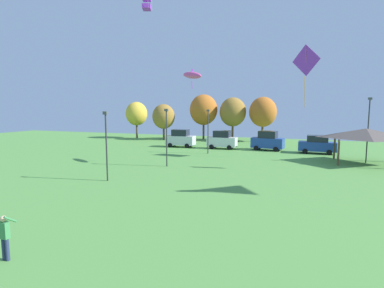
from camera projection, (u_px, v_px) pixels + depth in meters
The scene contains 18 objects.
person_standing_near_foreground at pixel (5, 234), 10.99m from camera, with size 0.52×0.51×1.76m.
kite_flying_0 at pixel (306, 62), 32.21m from camera, with size 2.86×1.78×6.71m.
kite_flying_3 at pixel (147, 3), 40.86m from camera, with size 1.45×1.49×1.99m.
kite_flying_4 at pixel (192, 75), 29.27m from camera, with size 2.87×2.28×1.91m.
parked_car_leftmost at pixel (181, 138), 43.71m from camera, with size 4.24×2.22×2.58m.
parked_car_second_from_left at pixel (222, 140), 41.84m from camera, with size 4.07×1.97×2.54m.
parked_car_third_from_left at pixel (268, 141), 40.36m from camera, with size 4.40×2.50×2.60m.
parked_car_rightmost_in_row at pixel (317, 144), 37.43m from camera, with size 4.50×2.24×2.28m.
park_pavilion at pixel (366, 134), 30.29m from camera, with size 6.82×5.49×3.60m.
light_post_0 at pixel (368, 127), 30.57m from camera, with size 0.36×0.20×6.72m.
light_post_1 at pixel (106, 142), 22.96m from camera, with size 0.36×0.20×5.38m.
light_post_2 at pixel (167, 134), 28.78m from camera, with size 0.36×0.20×5.58m.
light_post_3 at pixel (208, 129), 37.13m from camera, with size 0.36×0.20×5.49m.
treeline_tree_0 at pixel (137, 114), 56.86m from camera, with size 4.07×4.07×6.87m.
treeline_tree_1 at pixel (164, 117), 53.90m from camera, with size 4.04×4.04×6.41m.
treeline_tree_2 at pixel (204, 110), 53.84m from camera, with size 4.98×4.98×8.13m.
treeline_tree_3 at pixel (233, 112), 52.29m from camera, with size 4.61×4.61×7.55m.
treeline_tree_4 at pixel (263, 112), 50.32m from camera, with size 4.58×4.58×7.56m.
Camera 1 is at (5.63, 1.86, 5.58)m, focal length 28.00 mm.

